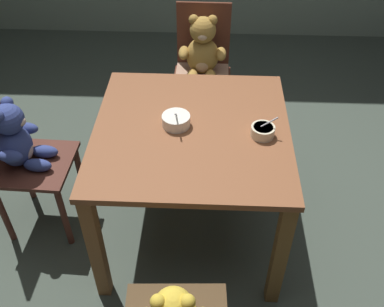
{
  "coord_description": "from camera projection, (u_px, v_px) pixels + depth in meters",
  "views": [
    {
      "loc": [
        0.08,
        -1.7,
        2.11
      ],
      "look_at": [
        0.0,
        0.05,
        0.54
      ],
      "focal_mm": 41.42,
      "sensor_mm": 36.0,
      "label": 1
    }
  ],
  "objects": [
    {
      "name": "porridge_bowl_white_center",
      "position": [
        176.0,
        120.0,
        2.16
      ],
      "size": [
        0.14,
        0.15,
        0.13
      ],
      "color": "white",
      "rests_on": "dining_table"
    },
    {
      "name": "dining_table",
      "position": [
        192.0,
        147.0,
        2.25
      ],
      "size": [
        0.96,
        0.99,
        0.76
      ],
      "color": "brown",
      "rests_on": "ground_plane"
    },
    {
      "name": "ground_plane",
      "position": [
        192.0,
        228.0,
        2.68
      ],
      "size": [
        5.2,
        5.2,
        0.04
      ],
      "color": "#404A40"
    },
    {
      "name": "teddy_chair_far_center",
      "position": [
        202.0,
        61.0,
        2.96
      ],
      "size": [
        0.4,
        0.42,
        0.94
      ],
      "rotation": [
        0.0,
        0.0,
        -1.59
      ],
      "color": "#53291C",
      "rests_on": "ground_plane"
    },
    {
      "name": "teddy_chair_near_left",
      "position": [
        18.0,
        146.0,
        2.34
      ],
      "size": [
        0.42,
        0.41,
        0.93
      ],
      "rotation": [
        0.0,
        0.0,
        -0.04
      ],
      "color": "#50291F",
      "rests_on": "ground_plane"
    },
    {
      "name": "porridge_bowl_cream_near_right",
      "position": [
        263.0,
        131.0,
        2.1
      ],
      "size": [
        0.12,
        0.11,
        0.11
      ],
      "color": "beige",
      "rests_on": "dining_table"
    }
  ]
}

